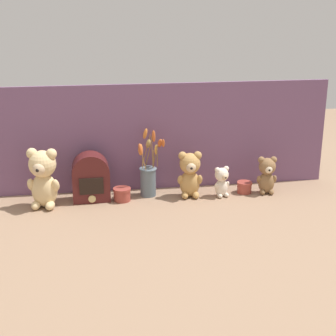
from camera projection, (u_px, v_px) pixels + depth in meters
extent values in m
plane|color=#8E7056|center=(169.00, 198.00, 2.67)|extent=(4.00, 4.00, 0.00)
cube|color=#704C70|center=(164.00, 137.00, 2.73)|extent=(1.79, 0.02, 0.57)
ellipsoid|color=#DBBC84|center=(44.00, 190.00, 2.54)|extent=(0.15, 0.13, 0.17)
sphere|color=#DBBC84|center=(42.00, 164.00, 2.49)|extent=(0.13, 0.13, 0.13)
sphere|color=#D1B289|center=(39.00, 169.00, 2.45)|extent=(0.06, 0.06, 0.06)
sphere|color=black|center=(37.00, 170.00, 2.42)|extent=(0.02, 0.02, 0.02)
sphere|color=#DBBC84|center=(51.00, 154.00, 2.47)|extent=(0.05, 0.05, 0.05)
sphere|color=#DBBC84|center=(32.00, 154.00, 2.48)|extent=(0.05, 0.05, 0.05)
ellipsoid|color=#DBBC84|center=(56.00, 185.00, 2.51)|extent=(0.05, 0.07, 0.08)
ellipsoid|color=#DBBC84|center=(31.00, 185.00, 2.52)|extent=(0.05, 0.07, 0.08)
ellipsoid|color=#DBBC84|center=(50.00, 206.00, 2.52)|extent=(0.06, 0.08, 0.04)
ellipsoid|color=#DBBC84|center=(36.00, 205.00, 2.52)|extent=(0.06, 0.08, 0.04)
ellipsoid|color=tan|center=(190.00, 184.00, 2.67)|extent=(0.11, 0.09, 0.14)
sphere|color=tan|center=(190.00, 163.00, 2.64)|extent=(0.11, 0.11, 0.11)
sphere|color=#D1B289|center=(191.00, 167.00, 2.60)|extent=(0.05, 0.05, 0.05)
sphere|color=black|center=(191.00, 168.00, 2.58)|extent=(0.01, 0.01, 0.01)
sphere|color=tan|center=(198.00, 155.00, 2.63)|extent=(0.04, 0.04, 0.04)
sphere|color=tan|center=(182.00, 156.00, 2.62)|extent=(0.04, 0.04, 0.04)
ellipsoid|color=tan|center=(199.00, 179.00, 2.66)|extent=(0.03, 0.05, 0.06)
ellipsoid|color=tan|center=(180.00, 180.00, 2.65)|extent=(0.03, 0.05, 0.06)
ellipsoid|color=tan|center=(196.00, 195.00, 2.66)|extent=(0.04, 0.06, 0.04)
ellipsoid|color=tan|center=(185.00, 195.00, 2.66)|extent=(0.04, 0.06, 0.04)
ellipsoid|color=olive|center=(266.00, 182.00, 2.73)|extent=(0.09, 0.08, 0.12)
sphere|color=olive|center=(267.00, 166.00, 2.70)|extent=(0.09, 0.09, 0.09)
sphere|color=beige|center=(269.00, 169.00, 2.67)|extent=(0.04, 0.04, 0.04)
sphere|color=black|center=(269.00, 170.00, 2.65)|extent=(0.01, 0.01, 0.01)
sphere|color=olive|center=(274.00, 160.00, 2.69)|extent=(0.04, 0.04, 0.04)
sphere|color=olive|center=(261.00, 160.00, 2.69)|extent=(0.04, 0.04, 0.04)
ellipsoid|color=olive|center=(274.00, 179.00, 2.72)|extent=(0.03, 0.04, 0.05)
ellipsoid|color=olive|center=(259.00, 179.00, 2.71)|extent=(0.03, 0.04, 0.05)
ellipsoid|color=olive|center=(271.00, 192.00, 2.72)|extent=(0.03, 0.05, 0.03)
ellipsoid|color=olive|center=(262.00, 192.00, 2.72)|extent=(0.03, 0.05, 0.03)
ellipsoid|color=beige|center=(221.00, 188.00, 2.68)|extent=(0.08, 0.07, 0.09)
sphere|color=beige|center=(222.00, 175.00, 2.66)|extent=(0.07, 0.07, 0.07)
sphere|color=#D1B289|center=(224.00, 177.00, 2.64)|extent=(0.03, 0.03, 0.03)
sphere|color=black|center=(226.00, 178.00, 2.63)|extent=(0.01, 0.01, 0.01)
sphere|color=beige|center=(226.00, 169.00, 2.66)|extent=(0.03, 0.03, 0.03)
sphere|color=beige|center=(218.00, 170.00, 2.64)|extent=(0.03, 0.03, 0.03)
ellipsoid|color=beige|center=(227.00, 184.00, 2.69)|extent=(0.03, 0.04, 0.04)
ellipsoid|color=beige|center=(216.00, 186.00, 2.66)|extent=(0.03, 0.04, 0.04)
ellipsoid|color=beige|center=(226.00, 195.00, 2.68)|extent=(0.03, 0.04, 0.02)
ellipsoid|color=beige|center=(220.00, 196.00, 2.67)|extent=(0.03, 0.04, 0.02)
cylinder|color=slate|center=(148.00, 182.00, 2.69)|extent=(0.08, 0.08, 0.15)
torus|color=slate|center=(148.00, 169.00, 2.66)|extent=(0.09, 0.09, 0.01)
cylinder|color=olive|center=(155.00, 155.00, 2.66)|extent=(0.02, 0.06, 0.13)
ellipsoid|color=#C65B28|center=(160.00, 143.00, 2.65)|extent=(0.04, 0.05, 0.05)
cylinder|color=olive|center=(148.00, 155.00, 2.67)|extent=(0.03, 0.01, 0.12)
ellipsoid|color=tan|center=(148.00, 144.00, 2.67)|extent=(0.04, 0.03, 0.05)
cylinder|color=olive|center=(143.00, 159.00, 2.62)|extent=(0.03, 0.03, 0.11)
ellipsoid|color=#C65B28|center=(141.00, 149.00, 2.59)|extent=(0.04, 0.04, 0.06)
cylinder|color=olive|center=(152.00, 152.00, 2.63)|extent=(0.01, 0.02, 0.17)
ellipsoid|color=#C65B28|center=(154.00, 136.00, 2.60)|extent=(0.03, 0.03, 0.06)
cylinder|color=olive|center=(157.00, 156.00, 2.64)|extent=(0.02, 0.07, 0.14)
ellipsoid|color=#C65B28|center=(163.00, 143.00, 2.62)|extent=(0.02, 0.04, 0.05)
cylinder|color=olive|center=(146.00, 150.00, 2.67)|extent=(0.05, 0.01, 0.17)
ellipsoid|color=orange|center=(145.00, 134.00, 2.66)|extent=(0.04, 0.02, 0.06)
cylinder|color=olive|center=(143.00, 159.00, 2.65)|extent=(0.01, 0.03, 0.10)
ellipsoid|color=orange|center=(140.00, 150.00, 2.63)|extent=(0.03, 0.04, 0.06)
cylinder|color=olive|center=(154.00, 159.00, 2.65)|extent=(0.01, 0.03, 0.10)
ellipsoid|color=gold|center=(156.00, 150.00, 2.63)|extent=(0.02, 0.03, 0.06)
cube|color=#4C1919|center=(91.00, 186.00, 2.63)|extent=(0.19, 0.12, 0.15)
cylinder|color=#4C1919|center=(91.00, 171.00, 2.60)|extent=(0.19, 0.12, 0.19)
cube|color=black|center=(91.00, 186.00, 2.56)|extent=(0.12, 0.01, 0.08)
cylinder|color=#D6BC7A|center=(92.00, 199.00, 2.59)|extent=(0.04, 0.01, 0.04)
cylinder|color=#993D33|center=(244.00, 188.00, 2.74)|extent=(0.08, 0.08, 0.05)
cylinder|color=#993D33|center=(245.00, 183.00, 2.73)|extent=(0.08, 0.08, 0.01)
cylinder|color=#993D33|center=(122.00, 195.00, 2.63)|extent=(0.09, 0.09, 0.06)
cylinder|color=#993D33|center=(122.00, 189.00, 2.62)|extent=(0.09, 0.09, 0.01)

